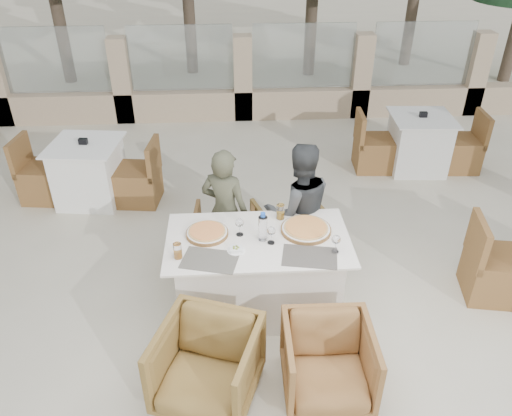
{
  "coord_description": "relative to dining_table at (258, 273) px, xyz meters",
  "views": [
    {
      "loc": [
        -0.28,
        -3.41,
        3.3
      ],
      "look_at": [
        -0.05,
        0.4,
        0.9
      ],
      "focal_mm": 35.0,
      "sensor_mm": 36.0,
      "label": 1
    }
  ],
  "objects": [
    {
      "name": "armchair_far_right",
      "position": [
        0.38,
        0.79,
        -0.08
      ],
      "size": [
        0.83,
        0.84,
        0.61
      ],
      "primitive_type": "imported",
      "rotation": [
        0.0,
        0.0,
        3.46
      ],
      "color": "olive",
      "rests_on": "ground"
    },
    {
      "name": "placemat_near_right",
      "position": [
        0.41,
        -0.28,
        0.39
      ],
      "size": [
        0.5,
        0.38,
        0.0
      ],
      "primitive_type": "cube",
      "rotation": [
        0.0,
        0.0,
        -0.18
      ],
      "color": "#56504A",
      "rests_on": "dining_table"
    },
    {
      "name": "beer_glass_left",
      "position": [
        -0.67,
        -0.22,
        0.45
      ],
      "size": [
        0.09,
        0.09,
        0.14
      ],
      "primitive_type": "cylinder",
      "rotation": [
        0.0,
        0.0,
        0.41
      ],
      "color": "orange",
      "rests_on": "dining_table"
    },
    {
      "name": "placemat_near_left",
      "position": [
        -0.41,
        -0.27,
        0.39
      ],
      "size": [
        0.51,
        0.4,
        0.0
      ],
      "primitive_type": "cube",
      "rotation": [
        0.0,
        0.0,
        -0.25
      ],
      "color": "#625E54",
      "rests_on": "dining_table"
    },
    {
      "name": "bg_table_b",
      "position": [
        2.4,
        2.66,
        0.0
      ],
      "size": [
        1.69,
        0.93,
        0.77
      ],
      "primitive_type": null,
      "rotation": [
        0.0,
        0.0,
        -0.07
      ],
      "color": "silver",
      "rests_on": "ground"
    },
    {
      "name": "diner_left",
      "position": [
        -0.28,
        0.62,
        0.28
      ],
      "size": [
        0.57,
        0.49,
        1.33
      ],
      "primitive_type": "imported",
      "rotation": [
        0.0,
        0.0,
        2.73
      ],
      "color": "#4B4D38",
      "rests_on": "ground"
    },
    {
      "name": "wine_glass_corner",
      "position": [
        0.63,
        -0.22,
        0.48
      ],
      "size": [
        0.09,
        0.09,
        0.18
      ],
      "primitive_type": null,
      "rotation": [
        0.0,
        0.0,
        0.2
      ],
      "color": "white",
      "rests_on": "dining_table"
    },
    {
      "name": "water_bottle",
      "position": [
        0.04,
        -0.0,
        0.52
      ],
      "size": [
        0.1,
        0.1,
        0.27
      ],
      "primitive_type": "cylinder",
      "rotation": [
        0.0,
        0.0,
        -0.34
      ],
      "color": "#ACCBE3",
      "rests_on": "dining_table"
    },
    {
      "name": "pizza_right",
      "position": [
        0.43,
        0.09,
        0.41
      ],
      "size": [
        0.58,
        0.58,
        0.06
      ],
      "primitive_type": "cylinder",
      "rotation": [
        0.0,
        0.0,
        0.38
      ],
      "color": "orange",
      "rests_on": "dining_table"
    },
    {
      "name": "armchair_far_left",
      "position": [
        -0.3,
        0.73,
        -0.09
      ],
      "size": [
        0.67,
        0.69,
        0.59
      ],
      "primitive_type": "imported",
      "rotation": [
        0.0,
        0.0,
        3.07
      ],
      "color": "brown",
      "rests_on": "ground"
    },
    {
      "name": "dining_table",
      "position": [
        0.0,
        0.0,
        0.0
      ],
      "size": [
        1.6,
        0.9,
        0.77
      ],
      "primitive_type": null,
      "color": "white",
      "rests_on": "ground"
    },
    {
      "name": "armchair_near_right",
      "position": [
        0.46,
        -0.98,
        -0.07
      ],
      "size": [
        0.67,
        0.69,
        0.62
      ],
      "primitive_type": "imported",
      "rotation": [
        0.0,
        0.0,
        -0.02
      ],
      "color": "olive",
      "rests_on": "ground"
    },
    {
      "name": "diner_right",
      "position": [
        0.43,
        0.55,
        0.32
      ],
      "size": [
        0.75,
        0.62,
        1.4
      ],
      "primitive_type": "imported",
      "rotation": [
        0.0,
        0.0,
        3.28
      ],
      "color": "#3C3F42",
      "rests_on": "ground"
    },
    {
      "name": "olive_dish",
      "position": [
        -0.2,
        -0.16,
        0.41
      ],
      "size": [
        0.14,
        0.14,
        0.04
      ],
      "primitive_type": null,
      "rotation": [
        0.0,
        0.0,
        0.39
      ],
      "color": "white",
      "rests_on": "dining_table"
    },
    {
      "name": "bg_table_a",
      "position": [
        -1.96,
        2.07,
        0.0
      ],
      "size": [
        1.73,
        1.01,
        0.77
      ],
      "primitive_type": null,
      "rotation": [
        0.0,
        0.0,
        -0.12
      ],
      "color": "white",
      "rests_on": "ground"
    },
    {
      "name": "ground",
      "position": [
        0.05,
        -0.1,
        -0.39
      ],
      "size": [
        80.0,
        80.0,
        0.0
      ],
      "primitive_type": "plane",
      "color": "beige",
      "rests_on": "ground"
    },
    {
      "name": "armchair_near_left",
      "position": [
        -0.44,
        -0.98,
        -0.05
      ],
      "size": [
        0.92,
        0.93,
        0.67
      ],
      "primitive_type": "imported",
      "rotation": [
        0.0,
        0.0,
        -0.34
      ],
      "color": "olive",
      "rests_on": "ground"
    },
    {
      "name": "wine_glass_centre",
      "position": [
        -0.16,
        0.07,
        0.48
      ],
      "size": [
        0.08,
        0.08,
        0.18
      ],
      "primitive_type": null,
      "rotation": [
        0.0,
        0.0,
        -0.12
      ],
      "color": "white",
      "rests_on": "dining_table"
    },
    {
      "name": "pizza_left",
      "position": [
        -0.44,
        0.09,
        0.41
      ],
      "size": [
        0.48,
        0.48,
        0.05
      ],
      "primitive_type": "cylinder",
      "rotation": [
        0.0,
        0.0,
        0.35
      ],
      "color": "#F15820",
      "rests_on": "dining_table"
    },
    {
      "name": "beer_glass_right",
      "position": [
        0.23,
        0.31,
        0.46
      ],
      "size": [
        0.08,
        0.08,
        0.15
      ],
      "primitive_type": "cylinder",
      "rotation": [
        0.0,
        0.0,
        0.18
      ],
      "color": "orange",
      "rests_on": "dining_table"
    },
    {
      "name": "wine_glass_near",
      "position": [
        0.11,
        -0.06,
        0.48
      ],
      "size": [
        0.09,
        0.09,
        0.18
      ],
      "primitive_type": null,
      "rotation": [
        0.0,
        0.0,
        0.15
      ],
      "color": "white",
      "rests_on": "dining_table"
    },
    {
      "name": "sand_patch",
      "position": [
        0.05,
        13.9,
        -0.38
      ],
      "size": [
        30.0,
        16.0,
        0.01
      ],
      "primitive_type": "cube",
      "color": "beige",
      "rests_on": "ground"
    },
    {
      "name": "perimeter_wall_far",
      "position": [
        0.05,
        4.7,
        0.42
      ],
      "size": [
        10.0,
        0.34,
        1.6
      ],
      "primitive_type": null,
      "color": "tan",
      "rests_on": "ground"
    }
  ]
}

